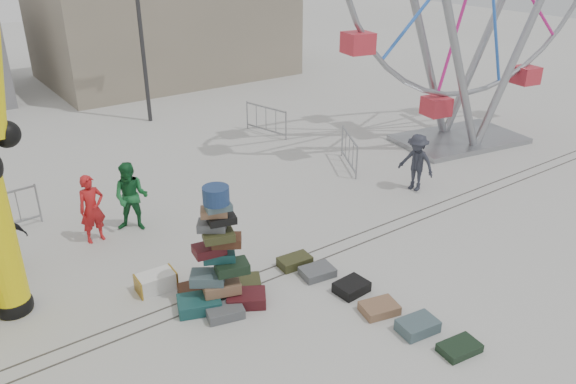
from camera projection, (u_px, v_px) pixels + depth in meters
ground at (264, 302)px, 11.75m from camera, size 90.00×90.00×0.00m
track_line_near at (248, 288)px, 12.19m from camera, size 40.00×0.04×0.01m
track_line_far at (239, 280)px, 12.48m from camera, size 40.00×0.04×0.01m
building_right at (164, 27)px, 29.11m from camera, size 12.00×8.00×5.00m
lamp_post_right at (140, 6)px, 21.05m from camera, size 1.41×0.25×8.00m
suitcase_tower at (220, 271)px, 11.47m from camera, size 2.08×1.72×2.65m
steamer_trunk at (156, 282)px, 12.08m from camera, size 0.85×0.52×0.39m
row_case_0 at (295, 261)px, 12.97m from camera, size 0.79×0.52×0.22m
row_case_1 at (317, 272)px, 12.61m from camera, size 0.80×0.64×0.19m
row_case_2 at (352, 287)px, 12.03m from camera, size 0.73×0.59×0.23m
row_case_3 at (379, 308)px, 11.39m from camera, size 0.84×0.69×0.19m
row_case_4 at (418, 326)px, 10.84m from camera, size 0.82×0.62×0.25m
row_case_5 at (459, 348)px, 10.34m from camera, size 0.81×0.57×0.16m
barricade_wheel_front at (349, 151)px, 18.21m from camera, size 1.02×1.82×1.10m
barricade_wheel_back at (266, 120)px, 21.17m from camera, size 0.56×1.97×1.10m
pedestrian_red at (92, 209)px, 13.72m from camera, size 0.66×0.46×1.75m
pedestrian_green at (131, 197)px, 14.23m from camera, size 1.13×1.09×1.84m
pedestrian_black at (6, 239)px, 12.59m from camera, size 0.94×0.46×1.54m
pedestrian_grey at (416, 162)px, 16.49m from camera, size 0.89×1.24×1.73m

